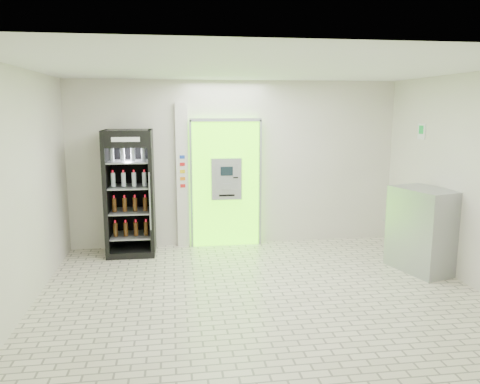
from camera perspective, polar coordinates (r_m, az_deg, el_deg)
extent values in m
plane|color=beige|center=(6.55, 2.57, -12.27)|extent=(6.00, 6.00, 0.00)
plane|color=silver|center=(8.59, -0.49, 3.46)|extent=(6.00, 0.00, 6.00)
plane|color=silver|center=(3.77, 9.93, -5.32)|extent=(6.00, 0.00, 6.00)
plane|color=silver|center=(6.31, -25.17, 0.08)|extent=(0.00, 5.00, 5.00)
plane|color=silver|center=(7.32, 26.39, 1.25)|extent=(0.00, 5.00, 5.00)
plane|color=white|center=(6.08, 2.80, 14.87)|extent=(6.00, 6.00, 0.00)
cube|color=#5DF50B|center=(8.54, -1.76, 1.05)|extent=(1.20, 0.12, 2.30)
cube|color=gray|center=(8.37, -1.74, 8.78)|extent=(1.28, 0.04, 0.06)
cube|color=gray|center=(8.42, -5.96, 0.87)|extent=(0.04, 0.04, 2.30)
cube|color=gray|center=(8.56, 2.49, 1.07)|extent=(0.04, 0.04, 2.30)
cube|color=black|center=(8.62, -1.03, -3.26)|extent=(0.62, 0.01, 0.67)
cube|color=black|center=(8.36, -4.07, 6.56)|extent=(0.22, 0.01, 0.18)
cube|color=#97999E|center=(8.42, -1.67, 1.61)|extent=(0.55, 0.12, 0.75)
cube|color=black|center=(8.33, -1.63, 2.56)|extent=(0.22, 0.01, 0.16)
cube|color=gray|center=(8.37, -1.62, 0.66)|extent=(0.16, 0.01, 0.12)
cube|color=black|center=(8.37, -0.53, 1.77)|extent=(0.09, 0.01, 0.02)
cube|color=black|center=(8.40, -1.61, -0.42)|extent=(0.28, 0.01, 0.03)
cube|color=silver|center=(8.48, -7.02, 1.94)|extent=(0.22, 0.10, 2.60)
cube|color=#193FB2|center=(8.39, -7.06, 4.26)|extent=(0.09, 0.01, 0.06)
cube|color=red|center=(8.40, -7.04, 3.38)|extent=(0.09, 0.01, 0.06)
cube|color=yellow|center=(8.42, -7.02, 2.50)|extent=(0.09, 0.01, 0.06)
cube|color=orange|center=(8.44, -7.00, 1.62)|extent=(0.09, 0.01, 0.06)
cube|color=red|center=(8.46, -6.99, 0.75)|extent=(0.09, 0.01, 0.06)
cube|color=black|center=(8.23, -13.27, -0.09)|extent=(0.82, 0.74, 2.15)
cube|color=black|center=(8.56, -13.08, 0.30)|extent=(0.81, 0.06, 2.15)
cube|color=red|center=(7.76, -13.78, 6.24)|extent=(0.79, 0.02, 0.26)
cube|color=white|center=(7.76, -13.78, 6.24)|extent=(0.45, 0.01, 0.08)
cube|color=black|center=(8.47, -12.99, -6.91)|extent=(0.82, 0.74, 0.11)
cylinder|color=gray|center=(7.84, -10.94, -1.14)|extent=(0.02, 0.02, 0.97)
cube|color=gray|center=(8.39, -13.06, -5.16)|extent=(0.69, 0.63, 0.02)
cube|color=gray|center=(8.29, -13.18, -2.29)|extent=(0.69, 0.63, 0.02)
cube|color=gray|center=(8.21, -13.30, 0.64)|extent=(0.69, 0.63, 0.02)
cube|color=gray|center=(8.15, -13.42, 3.62)|extent=(0.69, 0.63, 0.02)
cube|color=#97999E|center=(7.79, 21.44, -4.31)|extent=(0.89, 1.11, 1.29)
cube|color=gray|center=(7.62, 19.34, -3.99)|extent=(0.27, 0.92, 0.01)
cube|color=white|center=(8.45, 21.27, 6.89)|extent=(0.02, 0.22, 0.26)
cube|color=#0C8B2D|center=(8.44, 21.21, 7.10)|extent=(0.00, 0.14, 0.14)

